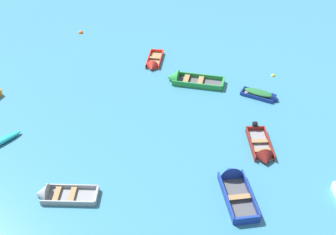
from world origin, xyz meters
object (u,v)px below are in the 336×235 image
(rowboat_red_back_row_left, at_px, (153,64))
(mooring_buoy_outer_edge, at_px, (273,76))
(rowboat_deep_blue_outer_right, at_px, (233,183))
(rowboat_green_foreground_center, at_px, (183,80))
(mooring_buoy_far_field, at_px, (81,33))
(rowboat_deep_blue_back_row_right, at_px, (264,96))
(rowboat_maroon_near_right, at_px, (263,152))
(rowboat_grey_far_back, at_px, (53,195))

(rowboat_red_back_row_left, bearing_deg, mooring_buoy_outer_edge, -14.90)
(rowboat_deep_blue_outer_right, bearing_deg, rowboat_red_back_row_left, 104.49)
(rowboat_green_foreground_center, distance_m, mooring_buoy_far_field, 12.42)
(mooring_buoy_outer_edge, bearing_deg, rowboat_red_back_row_left, 165.10)
(rowboat_red_back_row_left, relative_size, rowboat_deep_blue_back_row_right, 1.19)
(rowboat_deep_blue_back_row_right, bearing_deg, rowboat_maroon_near_right, -106.79)
(rowboat_grey_far_back, bearing_deg, mooring_buoy_outer_edge, 35.35)
(rowboat_red_back_row_left, distance_m, rowboat_grey_far_back, 14.96)
(rowboat_deep_blue_outer_right, height_order, rowboat_green_foreground_center, rowboat_deep_blue_outer_right)
(rowboat_deep_blue_outer_right, xyz_separation_m, rowboat_maroon_near_right, (2.35, 2.38, -0.05))
(rowboat_deep_blue_back_row_right, distance_m, mooring_buoy_far_field, 18.35)
(rowboat_grey_far_back, bearing_deg, rowboat_red_back_row_left, 64.65)
(rowboat_deep_blue_back_row_right, bearing_deg, rowboat_green_foreground_center, 153.58)
(mooring_buoy_far_field, bearing_deg, rowboat_deep_blue_back_row_right, -40.85)
(rowboat_red_back_row_left, height_order, mooring_buoy_far_field, rowboat_red_back_row_left)
(rowboat_red_back_row_left, bearing_deg, mooring_buoy_far_field, 133.07)
(rowboat_deep_blue_back_row_right, height_order, rowboat_maroon_near_right, rowboat_maroon_near_right)
(rowboat_deep_blue_outer_right, distance_m, rowboat_grey_far_back, 9.94)
(rowboat_red_back_row_left, bearing_deg, rowboat_green_foreground_center, -51.00)
(rowboat_grey_far_back, relative_size, mooring_buoy_far_field, 8.04)
(rowboat_grey_far_back, xyz_separation_m, rowboat_green_foreground_center, (8.51, 10.92, 0.04))
(rowboat_green_foreground_center, bearing_deg, rowboat_red_back_row_left, 129.00)
(rowboat_grey_far_back, bearing_deg, rowboat_maroon_near_right, 10.29)
(rowboat_deep_blue_outer_right, bearing_deg, mooring_buoy_far_field, 115.62)
(mooring_buoy_far_field, bearing_deg, rowboat_maroon_near_right, -56.00)
(rowboat_red_back_row_left, relative_size, rowboat_grey_far_back, 0.95)
(rowboat_deep_blue_outer_right, distance_m, mooring_buoy_far_field, 22.53)
(rowboat_grey_far_back, relative_size, mooring_buoy_outer_edge, 11.13)
(rowboat_deep_blue_outer_right, xyz_separation_m, rowboat_green_foreground_center, (-1.43, 11.08, -0.02))
(rowboat_deep_blue_back_row_right, height_order, mooring_buoy_outer_edge, rowboat_deep_blue_back_row_right)
(rowboat_red_back_row_left, distance_m, rowboat_maroon_near_right, 12.73)
(rowboat_grey_far_back, height_order, mooring_buoy_outer_edge, rowboat_grey_far_back)
(rowboat_green_foreground_center, distance_m, rowboat_maroon_near_right, 9.48)
(rowboat_deep_blue_outer_right, bearing_deg, mooring_buoy_outer_edge, 63.21)
(rowboat_deep_blue_outer_right, xyz_separation_m, rowboat_red_back_row_left, (-3.53, 13.67, -0.07))
(rowboat_green_foreground_center, bearing_deg, mooring_buoy_outer_edge, 1.18)
(mooring_buoy_outer_edge, relative_size, mooring_buoy_far_field, 0.72)
(rowboat_deep_blue_outer_right, height_order, mooring_buoy_far_field, rowboat_deep_blue_outer_right)
(rowboat_green_foreground_center, distance_m, mooring_buoy_outer_edge, 7.10)
(rowboat_red_back_row_left, height_order, rowboat_grey_far_back, rowboat_grey_far_back)
(rowboat_deep_blue_outer_right, xyz_separation_m, mooring_buoy_far_field, (-9.74, 20.31, -0.22))
(rowboat_maroon_near_right, relative_size, mooring_buoy_outer_edge, 11.54)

